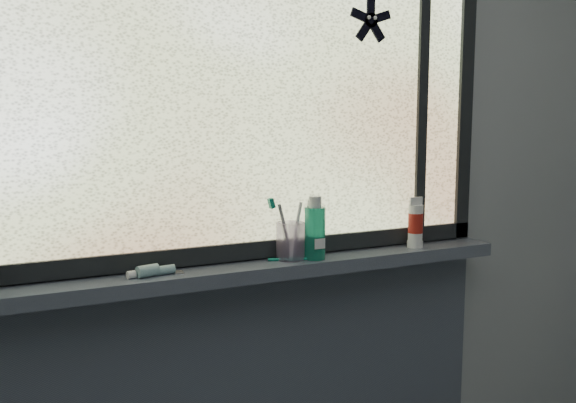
% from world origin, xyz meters
% --- Properties ---
extents(wall_back, '(3.00, 0.01, 2.50)m').
position_xyz_m(wall_back, '(0.00, 1.30, 1.25)').
color(wall_back, '#9EA3A8').
rests_on(wall_back, ground).
extents(windowsill, '(1.62, 0.14, 0.04)m').
position_xyz_m(windowsill, '(0.00, 1.23, 1.00)').
color(windowsill, '#454D5C').
rests_on(windowsill, wall_back).
extents(window_pane, '(1.50, 0.01, 1.00)m').
position_xyz_m(window_pane, '(0.00, 1.28, 1.53)').
color(window_pane, silver).
rests_on(window_pane, wall_back).
extents(frame_bottom, '(1.60, 0.03, 0.05)m').
position_xyz_m(frame_bottom, '(0.00, 1.28, 1.05)').
color(frame_bottom, black).
rests_on(frame_bottom, windowsill).
extents(frame_right, '(0.05, 0.03, 1.10)m').
position_xyz_m(frame_right, '(0.78, 1.28, 1.53)').
color(frame_right, black).
rests_on(frame_right, wall_back).
extents(frame_mullion, '(0.03, 0.03, 1.00)m').
position_xyz_m(frame_mullion, '(0.60, 1.28, 1.53)').
color(frame_mullion, black).
rests_on(frame_mullion, wall_back).
extents(starfish_sticker, '(0.15, 0.02, 0.15)m').
position_xyz_m(starfish_sticker, '(0.40, 1.27, 1.72)').
color(starfish_sticker, black).
rests_on(starfish_sticker, window_pane).
extents(toothpaste_tube, '(0.18, 0.07, 0.03)m').
position_xyz_m(toothpaste_tube, '(-0.29, 1.22, 1.04)').
color(toothpaste_tube, silver).
rests_on(toothpaste_tube, windowsill).
extents(toothbrush_cup, '(0.09, 0.09, 0.11)m').
position_xyz_m(toothbrush_cup, '(0.12, 1.24, 1.07)').
color(toothbrush_cup, '#AC8FBD').
rests_on(toothbrush_cup, windowsill).
extents(toothbrush_lying, '(0.19, 0.08, 0.01)m').
position_xyz_m(toothbrush_lying, '(0.12, 1.22, 1.03)').
color(toothbrush_lying, '#0E7F66').
rests_on(toothbrush_lying, windowsill).
extents(mouthwash_bottle, '(0.06, 0.06, 0.15)m').
position_xyz_m(mouthwash_bottle, '(0.18, 1.21, 1.11)').
color(mouthwash_bottle, '#1D9777').
rests_on(mouthwash_bottle, windowsill).
extents(cream_tube, '(0.06, 0.06, 0.12)m').
position_xyz_m(cream_tube, '(0.55, 1.22, 1.11)').
color(cream_tube, silver).
rests_on(cream_tube, windowsill).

